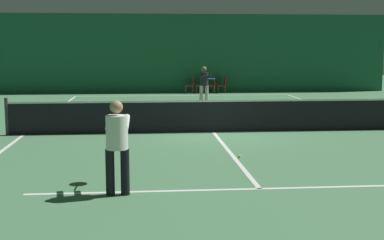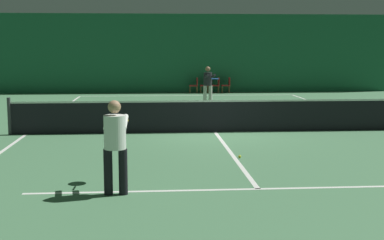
{
  "view_description": "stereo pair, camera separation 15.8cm",
  "coord_description": "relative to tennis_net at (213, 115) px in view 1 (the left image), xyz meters",
  "views": [
    {
      "loc": [
        -2.05,
        -15.53,
        2.52
      ],
      "look_at": [
        -1.0,
        -4.06,
        0.93
      ],
      "focal_mm": 50.0,
      "sensor_mm": 36.0,
      "label": 1
    },
    {
      "loc": [
        -1.89,
        -15.54,
        2.52
      ],
      "look_at": [
        -1.0,
        -4.06,
        0.93
      ],
      "focal_mm": 50.0,
      "sensor_mm": 36.0,
      "label": 2
    }
  ],
  "objects": [
    {
      "name": "court_line_baseline_far",
      "position": [
        0.0,
        11.9,
        -0.51
      ],
      "size": [
        11.0,
        0.1,
        0.0
      ],
      "color": "white",
      "rests_on": "ground"
    },
    {
      "name": "courtside_chair_2",
      "position": [
        1.66,
        13.25,
        -0.03
      ],
      "size": [
        0.44,
        0.44,
        0.84
      ],
      "rotation": [
        0.0,
        0.0,
        -1.57
      ],
      "color": "brown",
      "rests_on": "ground"
    },
    {
      "name": "court_line_sideline_left",
      "position": [
        -5.5,
        0.0,
        -0.51
      ],
      "size": [
        0.1,
        23.8,
        0.0
      ],
      "color": "white",
      "rests_on": "ground"
    },
    {
      "name": "player_far",
      "position": [
        0.64,
        7.91,
        0.45
      ],
      "size": [
        0.62,
        1.38,
        1.64
      ],
      "rotation": [
        0.0,
        0.0,
        -1.36
      ],
      "color": "beige",
      "rests_on": "ground"
    },
    {
      "name": "court_line_service_far",
      "position": [
        0.0,
        6.4,
        -0.51
      ],
      "size": [
        8.25,
        0.1,
        0.0
      ],
      "color": "white",
      "rests_on": "ground"
    },
    {
      "name": "ground_plane",
      "position": [
        0.0,
        0.0,
        -0.51
      ],
      "size": [
        60.0,
        60.0,
        0.0
      ],
      "primitive_type": "plane",
      "color": "#4C7F56"
    },
    {
      "name": "courtside_chair_1",
      "position": [
        1.08,
        13.25,
        -0.03
      ],
      "size": [
        0.44,
        0.44,
        0.84
      ],
      "rotation": [
        0.0,
        0.0,
        -1.57
      ],
      "color": "brown",
      "rests_on": "ground"
    },
    {
      "name": "court_line_centre",
      "position": [
        0.0,
        0.0,
        -0.51
      ],
      "size": [
        0.1,
        12.8,
        0.0
      ],
      "color": "white",
      "rests_on": "ground"
    },
    {
      "name": "tennis_net",
      "position": [
        0.0,
        0.0,
        0.0
      ],
      "size": [
        12.0,
        0.1,
        1.07
      ],
      "color": "black",
      "rests_on": "ground"
    },
    {
      "name": "backdrop_curtain",
      "position": [
        0.0,
        13.8,
        1.63
      ],
      "size": [
        23.0,
        0.12,
        4.27
      ],
      "color": "#1E5B3D",
      "rests_on": "ground"
    },
    {
      "name": "player_near",
      "position": [
        -2.5,
        -6.52,
        0.44
      ],
      "size": [
        0.42,
        1.34,
        1.63
      ],
      "rotation": [
        0.0,
        0.0,
        1.54
      ],
      "color": "black",
      "rests_on": "ground"
    },
    {
      "name": "court_line_service_near",
      "position": [
        0.0,
        -6.4,
        -0.51
      ],
      "size": [
        8.25,
        0.1,
        0.0
      ],
      "color": "white",
      "rests_on": "ground"
    },
    {
      "name": "courtside_chair_0",
      "position": [
        0.49,
        13.25,
        -0.03
      ],
      "size": [
        0.44,
        0.44,
        0.84
      ],
      "rotation": [
        0.0,
        0.0,
        -1.57
      ],
      "color": "brown",
      "rests_on": "ground"
    },
    {
      "name": "courtside_chair_3",
      "position": [
        2.25,
        13.25,
        -0.03
      ],
      "size": [
        0.44,
        0.44,
        0.84
      ],
      "rotation": [
        0.0,
        0.0,
        -1.57
      ],
      "color": "brown",
      "rests_on": "ground"
    },
    {
      "name": "tennis_ball",
      "position": [
        0.12,
        -3.72,
        -0.48
      ],
      "size": [
        0.07,
        0.07,
        0.07
      ],
      "color": "#D1DB33",
      "rests_on": "ground"
    }
  ]
}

